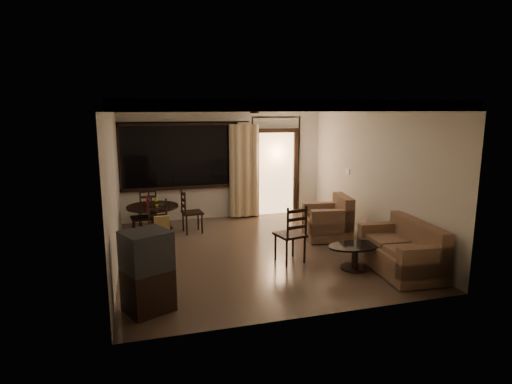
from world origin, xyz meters
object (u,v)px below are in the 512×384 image
object	(u,v)px
dining_chair_south	(160,234)
side_chair	(290,245)
dining_chair_east	(192,220)
dining_table	(153,212)
armchair	(330,221)
coffee_table	(355,253)
dining_chair_north	(148,215)
tv_cabinet	(147,271)
sofa	(403,252)
dining_chair_west	(143,226)

from	to	relation	value
dining_chair_south	side_chair	world-z (taller)	side_chair
dining_chair_east	side_chair	bearing A→B (deg)	-154.37
dining_table	dining_chair_east	xyz separation A→B (m)	(0.83, 0.09, -0.25)
dining_chair_south	armchair	size ratio (longest dim) A/B	0.94
dining_table	coffee_table	world-z (taller)	dining_table
dining_chair_north	coffee_table	bearing A→B (deg)	125.94
tv_cabinet	armchair	xyz separation A→B (m)	(3.79, 2.33, -0.19)
dining_chair_north	sofa	bearing A→B (deg)	129.16
tv_cabinet	dining_chair_east	bearing A→B (deg)	48.83
dining_chair_south	armchair	world-z (taller)	dining_chair_south
tv_cabinet	side_chair	xyz separation A→B (m)	(2.50, 1.23, -0.25)
coffee_table	dining_chair_south	bearing A→B (deg)	147.28
side_chair	dining_chair_west	bearing A→B (deg)	-53.15
dining_chair_north	sofa	distance (m)	5.64
coffee_table	side_chair	bearing A→B (deg)	146.20
dining_chair_east	sofa	xyz separation A→B (m)	(3.10, -3.27, 0.05)
dining_chair_north	sofa	xyz separation A→B (m)	(4.01, -3.96, 0.05)
dining_table	armchair	world-z (taller)	armchair
sofa	dining_chair_west	bearing A→B (deg)	148.25
dining_chair_north	coffee_table	world-z (taller)	dining_chair_north
dining_chair_west	sofa	distance (m)	5.17
armchair	side_chair	distance (m)	1.70
dining_chair_east	tv_cabinet	size ratio (longest dim) A/B	0.86
dining_chair_west	armchair	distance (m)	3.92
armchair	coffee_table	bearing A→B (deg)	-92.23
coffee_table	dining_chair_west	bearing A→B (deg)	141.13
dining_chair_north	side_chair	xyz separation A→B (m)	(2.36, -3.01, 0.03)
sofa	side_chair	size ratio (longest dim) A/B	1.55
dining_chair_east	dining_chair_north	size ratio (longest dim) A/B	1.00
tv_cabinet	side_chair	distance (m)	2.80
sofa	side_chair	world-z (taller)	side_chair
dining_chair_west	dining_chair_north	distance (m)	0.88
dining_chair_north	armchair	xyz separation A→B (m)	(3.65, -1.91, 0.08)
dining_chair_south	side_chair	bearing A→B (deg)	-38.49
dining_chair_east	sofa	world-z (taller)	dining_chair_east
dining_table	dining_chair_west	world-z (taller)	dining_chair_west
dining_table	sofa	size ratio (longest dim) A/B	0.66
dining_chair_west	dining_chair_south	xyz separation A→B (m)	(0.31, -0.76, 0.02)
dining_chair_east	dining_chair_west	bearing A→B (deg)	93.58
dining_chair_south	coffee_table	bearing A→B (deg)	-38.96
dining_chair_south	tv_cabinet	bearing A→B (deg)	-103.29
dining_chair_west	sofa	world-z (taller)	dining_chair_west
dining_chair_west	sofa	xyz separation A→B (m)	(4.15, -3.09, 0.05)
dining_chair_west	dining_chair_south	size ratio (longest dim) A/B	1.00
dining_chair_east	tv_cabinet	xyz separation A→B (m)	(-1.06, -3.55, 0.28)
sofa	side_chair	distance (m)	1.91
dining_chair_west	armchair	size ratio (longest dim) A/B	0.94
dining_table	dining_chair_south	size ratio (longest dim) A/B	1.14
dining_chair_north	coffee_table	size ratio (longest dim) A/B	0.99
dining_chair_east	dining_chair_north	world-z (taller)	same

